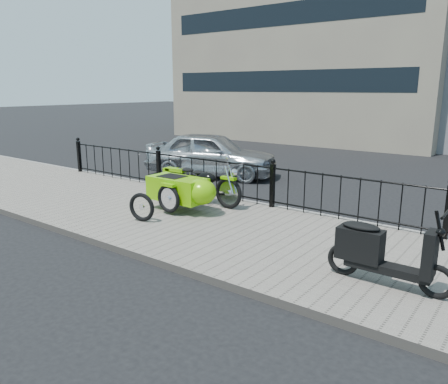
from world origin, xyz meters
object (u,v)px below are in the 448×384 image
Objects in this scene: motorcycle_sidecar at (188,188)px; spare_tire at (142,207)px; sedan_car at (211,154)px; scooter at (379,253)px.

spare_tire is at bearing -98.94° from motorcycle_sidecar.
scooter is at bearing -144.60° from sedan_car.
scooter reaches higher than motorcycle_sidecar.
motorcycle_sidecar is 3.96× the size of spare_tire.
spare_tire is 0.14× the size of sedan_car.
sedan_car is at bearing 144.05° from scooter.
sedan_car is (-2.10, 4.85, 0.28)m from spare_tire.
sedan_car is (-2.29, 3.67, 0.10)m from motorcycle_sidecar.
sedan_car reaches higher than spare_tire.
spare_tire is 5.29m from sedan_car.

